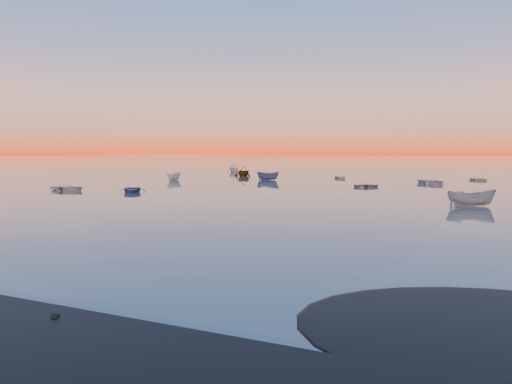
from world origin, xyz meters
The scene contains 4 objects.
ground centered at (0.00, 100.00, 0.00)m, with size 600.00×600.00×0.00m, color #685E57.
moored_fleet centered at (0.00, 53.00, 0.00)m, with size 124.00×58.00×1.20m, color silver, non-canonical shape.
boat_near_left centered at (-18.90, 31.56, 0.00)m, with size 4.27×1.78×1.07m, color #3E4D77.
boat_near_center centered at (17.06, 32.94, 0.00)m, with size 4.18×1.77×1.45m, color slate.
Camera 1 is at (18.32, -14.29, 4.96)m, focal length 35.00 mm.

